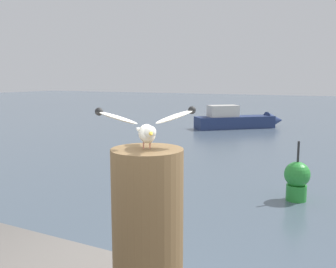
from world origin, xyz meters
TOP-DOWN VIEW (x-y plane):
  - mooring_post at (0.04, -0.49)m, footprint 0.40×0.40m
  - seagull at (0.04, -0.49)m, footprint 0.49×0.42m
  - boat_navy at (-4.83, 17.64)m, footprint 4.42×4.19m
  - channel_buoy at (-0.13, 6.22)m, footprint 0.56×0.56m

SIDE VIEW (x-z plane):
  - boat_navy at x=-4.83m, z-range -0.26..1.13m
  - channel_buoy at x=-0.13m, z-range -0.19..1.14m
  - mooring_post at x=0.04m, z-range 1.35..2.29m
  - seagull at x=0.04m, z-range 2.29..2.52m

